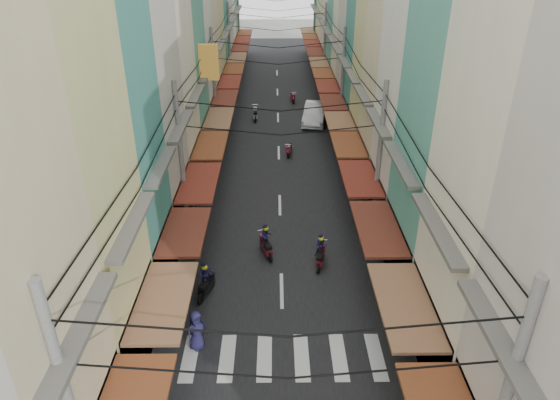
{
  "coord_description": "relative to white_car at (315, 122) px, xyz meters",
  "views": [
    {
      "loc": [
        -0.26,
        -19.76,
        14.02
      ],
      "look_at": [
        -0.02,
        2.84,
        2.03
      ],
      "focal_mm": 32.0,
      "sensor_mm": 36.0,
      "label": 1
    }
  ],
  "objects": [
    {
      "name": "bicycle",
      "position": [
        4.33,
        -17.81,
        0.0
      ],
      "size": [
        1.83,
        0.72,
        1.25
      ],
      "primitive_type": "imported",
      "rotation": [
        0.0,
        0.0,
        1.55
      ],
      "color": "black",
      "rests_on": "ground"
    },
    {
      "name": "road",
      "position": [
        -3.11,
        -0.69,
        0.01
      ],
      "size": [
        10.0,
        80.0,
        0.02
      ],
      "primitive_type": "cube",
      "color": "black",
      "rests_on": "ground"
    },
    {
      "name": "building_row_right",
      "position": [
        4.8,
        -4.24,
        9.41
      ],
      "size": [
        7.8,
        68.98,
        22.59
      ],
      "color": "teal",
      "rests_on": "ground"
    },
    {
      "name": "ground",
      "position": [
        -3.11,
        -20.69,
        0.0
      ],
      "size": [
        160.0,
        160.0,
        0.0
      ],
      "primitive_type": "plane",
      "color": "slate",
      "rests_on": "ground"
    },
    {
      "name": "moving_scooters",
      "position": [
        -3.59,
        -13.71,
        0.5
      ],
      "size": [
        5.67,
        30.61,
        1.72
      ],
      "color": "black",
      "rests_on": "ground"
    },
    {
      "name": "crosswalk",
      "position": [
        -3.11,
        -26.69,
        0.03
      ],
      "size": [
        7.55,
        2.4,
        0.01
      ],
      "color": "silver",
      "rests_on": "ground"
    },
    {
      "name": "market_umbrella",
      "position": [
        3.8,
        -24.01,
        2.05
      ],
      "size": [
        2.21,
        2.21,
        2.33
      ],
      "color": "#B2B2B7",
      "rests_on": "ground"
    },
    {
      "name": "sidewalk_left",
      "position": [
        -9.61,
        -0.69,
        0.03
      ],
      "size": [
        3.0,
        80.0,
        0.06
      ],
      "primitive_type": "cube",
      "color": "gray",
      "rests_on": "ground"
    },
    {
      "name": "pedestrians",
      "position": [
        -6.81,
        -19.09,
        1.04
      ],
      "size": [
        13.27,
        21.48,
        2.18
      ],
      "color": "#271E29",
      "rests_on": "ground"
    },
    {
      "name": "traffic_sign",
      "position": [
        1.67,
        -19.77,
        2.0
      ],
      "size": [
        0.1,
        0.61,
        2.76
      ],
      "color": "gray",
      "rests_on": "ground"
    },
    {
      "name": "sidewalk_right",
      "position": [
        3.39,
        -0.69,
        0.03
      ],
      "size": [
        3.0,
        80.0,
        0.06
      ],
      "primitive_type": "cube",
      "color": "gray",
      "rests_on": "ground"
    },
    {
      "name": "white_car",
      "position": [
        0.0,
        0.0,
        0.0
      ],
      "size": [
        6.09,
        3.21,
        2.04
      ],
      "primitive_type": "imported",
      "rotation": [
        0.0,
        0.0,
        -0.17
      ],
      "color": "white",
      "rests_on": "ground"
    },
    {
      "name": "parked_scooters",
      "position": [
        0.97,
        -24.47,
        0.47
      ],
      "size": [
        13.04,
        15.19,
        1.01
      ],
      "color": "black",
      "rests_on": "ground"
    },
    {
      "name": "utility_poles",
      "position": [
        -3.11,
        -5.68,
        6.59
      ],
      "size": [
        10.2,
        66.13,
        8.2
      ],
      "color": "gray",
      "rests_on": "ground"
    },
    {
      "name": "building_row_left",
      "position": [
        -11.03,
        -4.13,
        9.78
      ],
      "size": [
        7.8,
        67.67,
        23.7
      ],
      "color": "silver",
      "rests_on": "ground"
    }
  ]
}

